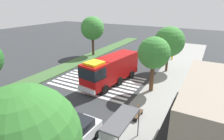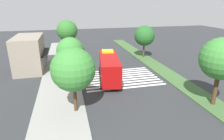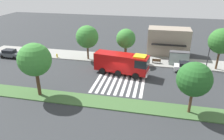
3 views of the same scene
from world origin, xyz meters
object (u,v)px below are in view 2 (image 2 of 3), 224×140
object	(u,v)px
parked_car_mid	(81,56)
median_tree_far_west	(221,59)
sidewalk_tree_west	(70,51)
fire_truck	(109,66)
bus_stop_shelter	(66,54)
sidewalk_tree_far_west	(73,70)
bench_near_shelter	(67,67)
median_tree_west	(145,36)
street_lamp	(70,39)
sidewalk_tree_center	(67,31)

from	to	relation	value
parked_car_mid	median_tree_far_west	xyz separation A→B (m)	(-20.88, -12.60, 4.38)
sidewalk_tree_west	fire_truck	bearing A→B (deg)	-85.35
fire_truck	bus_stop_shelter	xyz separation A→B (m)	(9.43, 5.88, -0.14)
sidewalk_tree_far_west	median_tree_far_west	xyz separation A→B (m)	(-2.21, -14.80, 0.67)
bench_near_shelter	median_tree_far_west	distance (m)	22.34
median_tree_far_west	median_tree_west	distance (m)	19.81
bench_near_shelter	sidewalk_tree_west	xyz separation A→B (m)	(-5.86, -0.54, 4.09)
sidewalk_tree_far_west	median_tree_far_west	bearing A→B (deg)	-98.50
bench_near_shelter	parked_car_mid	bearing A→B (deg)	-27.16
parked_car_mid	bench_near_shelter	world-z (taller)	parked_car_mid
bus_stop_shelter	street_lamp	size ratio (longest dim) A/B	0.59
sidewalk_tree_far_west	sidewalk_tree_center	world-z (taller)	sidewalk_tree_center
parked_car_mid	bench_near_shelter	size ratio (longest dim) A/B	2.92
bus_stop_shelter	median_tree_far_west	xyz separation A→B (m)	(-19.55, -15.34, 3.40)
parked_car_mid	sidewalk_tree_far_west	size ratio (longest dim) A/B	0.70
parked_car_mid	median_tree_west	distance (m)	13.15
sidewalk_tree_west	median_tree_west	bearing A→B (deg)	-55.66
bus_stop_shelter	parked_car_mid	bearing A→B (deg)	-64.16
bus_stop_shelter	median_tree_west	size ratio (longest dim) A/B	0.55
bus_stop_shelter	median_tree_far_west	distance (m)	25.08
street_lamp	parked_car_mid	bearing A→B (deg)	-151.95
bus_stop_shelter	sidewalk_tree_west	xyz separation A→B (m)	(-9.86, -0.55, 2.79)
bus_stop_shelter	sidewalk_tree_center	world-z (taller)	sidewalk_tree_center
sidewalk_tree_far_west	parked_car_mid	bearing A→B (deg)	-6.72
parked_car_mid	sidewalk_tree_west	size ratio (longest dim) A/B	0.73
street_lamp	sidewalk_tree_far_west	world-z (taller)	sidewalk_tree_far_west
parked_car_mid	sidewalk_tree_west	bearing A→B (deg)	170.00
parked_car_mid	bus_stop_shelter	bearing A→B (deg)	116.96
sidewalk_tree_far_west	street_lamp	bearing A→B (deg)	-1.04
parked_car_mid	bench_near_shelter	bearing A→B (deg)	153.96
parked_car_mid	median_tree_west	world-z (taller)	median_tree_west
street_lamp	median_tree_far_west	size ratio (longest dim) A/B	0.81
median_tree_far_west	median_tree_west	size ratio (longest dim) A/B	1.15
sidewalk_tree_west	sidewalk_tree_far_west	bearing A→B (deg)	180.00
bus_stop_shelter	median_tree_west	xyz separation A→B (m)	(0.25, -15.34, 2.64)
median_tree_far_west	median_tree_west	xyz separation A→B (m)	(19.80, 0.00, -0.76)
sidewalk_tree_west	sidewalk_tree_center	world-z (taller)	sidewalk_tree_center
fire_truck	sidewalk_tree_far_west	xyz separation A→B (m)	(-7.91, 5.34, 2.59)
bus_stop_shelter	bench_near_shelter	size ratio (longest dim) A/B	2.19
sidewalk_tree_far_west	sidewalk_tree_west	size ratio (longest dim) A/B	1.04
parked_car_mid	street_lamp	size ratio (longest dim) A/B	0.78
fire_truck	parked_car_mid	bearing A→B (deg)	24.79
sidewalk_tree_far_west	bench_near_shelter	bearing A→B (deg)	2.30
bench_near_shelter	sidewalk_tree_center	world-z (taller)	sidewalk_tree_center
sidewalk_tree_west	sidewalk_tree_center	bearing A→B (deg)	-0.00
parked_car_mid	sidewalk_tree_center	world-z (taller)	sidewalk_tree_center
parked_car_mid	sidewalk_tree_center	xyz separation A→B (m)	(5.09, 2.20, 4.30)
bench_near_shelter	median_tree_west	bearing A→B (deg)	-74.51
parked_car_mid	bus_stop_shelter	distance (m)	3.20
sidewalk_tree_far_west	sidewalk_tree_west	distance (m)	7.48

